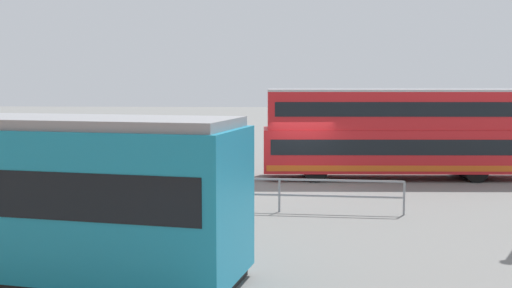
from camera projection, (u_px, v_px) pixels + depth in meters
name	position (u px, v px, depth m)	size (l,w,h in m)	color
ground_plane	(302.00, 184.00, 26.05)	(160.00, 160.00, 0.00)	slate
double_decker_bus	(396.00, 133.00, 27.32)	(11.44, 3.06, 3.83)	red
pedestrian_near_railing	(135.00, 186.00, 19.79)	(0.45, 0.45, 1.62)	black
pedestrian_railing	(279.00, 189.00, 20.38)	(7.86, 0.57, 1.08)	gray
info_sign	(183.00, 162.00, 20.30)	(1.27, 0.14, 2.28)	slate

